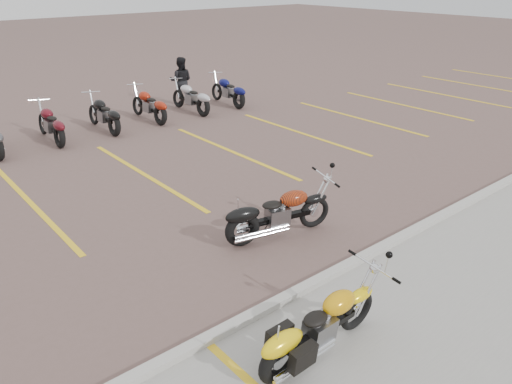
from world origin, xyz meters
TOP-DOWN VIEW (x-y plane):
  - ground at (0.00, 0.00)m, footprint 100.00×100.00m
  - concrete_apron at (0.00, -4.50)m, footprint 60.00×5.00m
  - curb at (0.00, -2.00)m, footprint 60.00×0.18m
  - parking_stripes at (0.00, 4.00)m, footprint 38.00×5.50m
  - yellow_cruiser at (-1.32, -3.08)m, footprint 2.10×0.31m
  - flame_cruiser at (0.40, -0.40)m, footprint 2.17×0.64m
  - person_b at (4.54, 9.50)m, footprint 1.07×1.05m
  - bg_bike_row at (-1.65, 8.32)m, footprint 15.64×2.04m

SIDE VIEW (x-z plane):
  - ground at x=0.00m, z-range 0.00..0.00m
  - parking_stripes at x=0.00m, z-range 0.00..0.01m
  - concrete_apron at x=0.00m, z-range 0.00..0.01m
  - curb at x=0.00m, z-range 0.00..0.12m
  - yellow_cruiser at x=-1.32m, z-range 0.00..0.86m
  - flame_cruiser at x=0.40m, z-range 0.00..0.90m
  - bg_bike_row at x=-1.65m, z-range 0.00..1.10m
  - person_b at x=4.54m, z-range 0.00..1.74m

